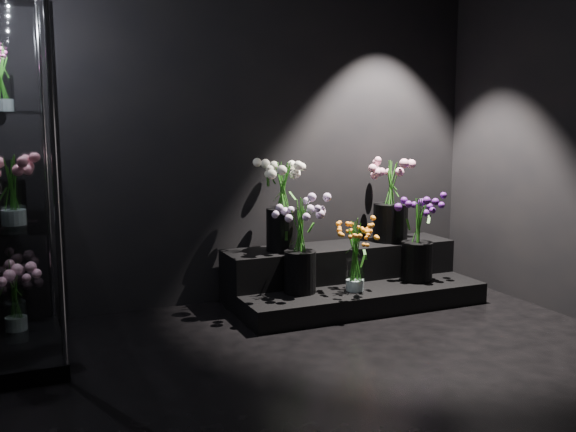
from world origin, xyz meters
TOP-DOWN VIEW (x-y plane):
  - floor at (0.00, 0.00)m, footprint 4.00×4.00m
  - wall_back at (0.00, 2.00)m, footprint 4.00×0.00m
  - display_riser at (0.74, 1.62)m, footprint 1.89×0.84m
  - display_case at (-1.69, 1.30)m, footprint 0.58×0.96m
  - bouquet_orange_bells at (0.64, 1.33)m, footprint 0.26×0.26m
  - bouquet_lilac at (0.25, 1.45)m, footprint 0.43×0.43m
  - bouquet_purple at (1.24, 1.41)m, footprint 0.32×0.32m
  - bouquet_cream_roses at (0.23, 1.73)m, footprint 0.43×0.43m
  - bouquet_pink_roses at (1.18, 1.72)m, footprint 0.47×0.47m
  - bouquet_case_pink at (-1.63, 1.16)m, footprint 0.34×0.34m
  - bouquet_case_magenta at (-1.65, 1.43)m, footprint 0.24×0.24m
  - bouquet_case_base_pink at (-1.66, 1.56)m, footprint 0.44×0.44m

SIDE VIEW (x-z plane):
  - floor at x=0.00m, z-range 0.00..0.00m
  - display_riser at x=0.74m, z-range -0.04..0.38m
  - bouquet_case_base_pink at x=-1.66m, z-range 0.11..0.56m
  - bouquet_orange_bells at x=0.64m, z-range 0.16..0.70m
  - bouquet_purple at x=1.24m, z-range 0.19..0.84m
  - bouquet_lilac at x=0.25m, z-range 0.21..0.91m
  - bouquet_pink_roses at x=1.18m, z-range 0.45..1.10m
  - bouquet_cream_roses at x=0.23m, z-range 0.48..1.16m
  - bouquet_case_pink at x=-1.63m, z-range 0.84..1.24m
  - display_case at x=-1.69m, z-range 0.00..2.12m
  - wall_back at x=0.00m, z-range -0.60..3.40m
  - bouquet_case_magenta at x=-1.65m, z-range 1.45..1.85m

